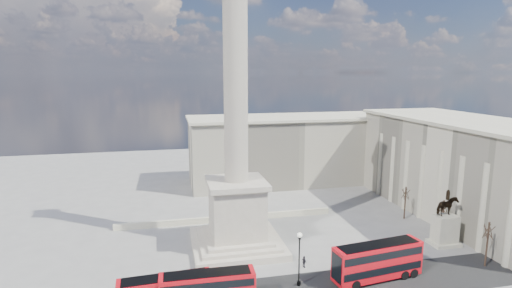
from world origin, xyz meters
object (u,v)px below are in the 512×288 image
at_px(pedestrian_walking, 362,253).
at_px(pedestrian_standing, 401,257).
at_px(equestrian_statue, 445,226).
at_px(nelsons_column, 236,167).
at_px(pedestrian_crossing, 304,262).
at_px(red_bus_c, 378,261).
at_px(victorian_lamp, 299,255).

xyz_separation_m(pedestrian_walking, pedestrian_standing, (5.16, -2.17, -0.02)).
bearing_deg(equestrian_statue, nelsons_column, 168.45).
height_order(nelsons_column, equestrian_statue, nelsons_column).
relative_size(equestrian_statue, pedestrian_crossing, 5.42).
xyz_separation_m(red_bus_c, pedestrian_crossing, (-8.42, 5.25, -1.80)).
bearing_deg(victorian_lamp, equestrian_statue, 14.26).
xyz_separation_m(victorian_lamp, pedestrian_crossing, (2.29, 4.46, -3.41)).
height_order(red_bus_c, pedestrian_walking, red_bus_c).
distance_m(pedestrian_walking, pedestrian_standing, 5.60).
xyz_separation_m(victorian_lamp, pedestrian_walking, (11.47, 5.05, -3.39)).
distance_m(nelsons_column, victorian_lamp, 16.98).
height_order(red_bus_c, victorian_lamp, victorian_lamp).
bearing_deg(equestrian_statue, victorian_lamp, -165.74).
height_order(red_bus_c, pedestrian_standing, red_bus_c).
bearing_deg(pedestrian_standing, nelsons_column, -39.53).
bearing_deg(nelsons_column, pedestrian_walking, -25.96).
height_order(equestrian_statue, pedestrian_crossing, equestrian_statue).
height_order(nelsons_column, victorian_lamp, nelsons_column).
height_order(victorian_lamp, pedestrian_standing, victorian_lamp).
bearing_deg(pedestrian_crossing, equestrian_statue, -105.86).
relative_size(pedestrian_walking, pedestrian_crossing, 1.03).
xyz_separation_m(red_bus_c, equestrian_statue, (16.01, 7.58, 0.57)).
bearing_deg(nelsons_column, pedestrian_standing, -25.24).
relative_size(equestrian_statue, pedestrian_standing, 5.36).
xyz_separation_m(victorian_lamp, equestrian_statue, (26.73, 6.80, -1.04)).
relative_size(victorian_lamp, pedestrian_walking, 4.17).
bearing_deg(pedestrian_crossing, victorian_lamp, 131.48).
distance_m(nelsons_column, red_bus_c, 24.05).
relative_size(victorian_lamp, equestrian_statue, 0.79).
bearing_deg(pedestrian_crossing, red_bus_c, -143.23).
bearing_deg(nelsons_column, equestrian_statue, -11.55).
distance_m(red_bus_c, equestrian_statue, 17.73).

